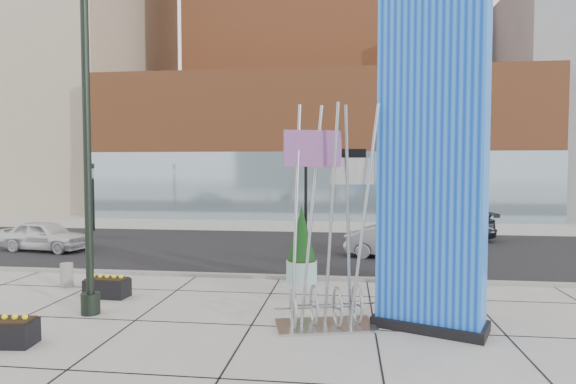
# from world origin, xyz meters

# --- Properties ---
(ground) EXTENTS (160.00, 160.00, 0.00)m
(ground) POSITION_xyz_m (0.00, 0.00, 0.00)
(ground) COLOR #9E9991
(ground) RESTS_ON ground
(street_asphalt) EXTENTS (80.00, 12.00, 0.02)m
(street_asphalt) POSITION_xyz_m (0.00, 10.00, 0.01)
(street_asphalt) COLOR black
(street_asphalt) RESTS_ON ground
(curb_edge) EXTENTS (80.00, 0.30, 0.12)m
(curb_edge) POSITION_xyz_m (0.00, 4.00, 0.06)
(curb_edge) COLOR gray
(curb_edge) RESTS_ON ground
(tower_podium) EXTENTS (34.00, 10.00, 11.00)m
(tower_podium) POSITION_xyz_m (1.00, 27.00, 5.50)
(tower_podium) COLOR #A0552E
(tower_podium) RESTS_ON ground
(tower_glass_front) EXTENTS (34.00, 0.60, 5.00)m
(tower_glass_front) POSITION_xyz_m (1.00, 22.20, 2.50)
(tower_glass_front) COLOR #8CA5B2
(tower_glass_front) RESTS_ON ground
(building_beige_left) EXTENTS (18.00, 20.00, 34.00)m
(building_beige_left) POSITION_xyz_m (-26.00, 34.00, 17.00)
(building_beige_left) COLOR tan
(building_beige_left) RESTS_ON ground
(blue_pylon) EXTENTS (2.86, 2.07, 8.71)m
(blue_pylon) POSITION_xyz_m (5.32, -0.69, 4.21)
(blue_pylon) COLOR blue
(blue_pylon) RESTS_ON ground
(lamp_post) EXTENTS (0.58, 0.49, 8.93)m
(lamp_post) POSITION_xyz_m (-3.42, -0.62, 3.66)
(lamp_post) COLOR black
(lamp_post) RESTS_ON ground
(public_art_sculpture) EXTENTS (2.60, 1.73, 5.42)m
(public_art_sculpture) POSITION_xyz_m (2.83, -0.89, 1.42)
(public_art_sculpture) COLOR #ACAEB1
(public_art_sculpture) RESTS_ON ground
(concrete_bollard) EXTENTS (0.40, 0.40, 0.77)m
(concrete_bollard) POSITION_xyz_m (-5.71, 2.00, 0.39)
(concrete_bollard) COLOR gray
(concrete_bollard) RESTS_ON ground
(overhead_street_sign) EXTENTS (2.13, 0.34, 4.50)m
(overhead_street_sign) POSITION_xyz_m (2.69, 3.80, 3.86)
(overhead_street_sign) COLOR black
(overhead_street_sign) RESTS_ON ground
(round_planter_east) EXTENTS (0.98, 0.98, 2.46)m
(round_planter_east) POSITION_xyz_m (6.28, 3.60, 1.16)
(round_planter_east) COLOR #91C3B8
(round_planter_east) RESTS_ON ground
(round_planter_mid) EXTENTS (1.05, 1.05, 2.63)m
(round_planter_mid) POSITION_xyz_m (5.20, 3.60, 1.24)
(round_planter_mid) COLOR #91C3B8
(round_planter_mid) RESTS_ON ground
(round_planter_west) EXTENTS (1.04, 1.04, 2.61)m
(round_planter_west) POSITION_xyz_m (1.80, 3.60, 1.23)
(round_planter_west) COLOR #91C3B8
(round_planter_west) RESTS_ON ground
(box_planter_north) EXTENTS (1.29, 0.70, 0.69)m
(box_planter_north) POSITION_xyz_m (-3.80, 1.00, 0.32)
(box_planter_north) COLOR black
(box_planter_north) RESTS_ON ground
(box_planter_south) EXTENTS (1.31, 0.75, 0.69)m
(box_planter_south) POSITION_xyz_m (-4.08, -2.96, 0.32)
(box_planter_south) COLOR black
(box_planter_south) RESTS_ON ground
(car_white_west) EXTENTS (4.27, 2.16, 1.40)m
(car_white_west) POSITION_xyz_m (-10.59, 8.15, 0.70)
(car_white_west) COLOR white
(car_white_west) RESTS_ON ground
(car_silver_mid) EXTENTS (4.38, 2.23, 1.38)m
(car_silver_mid) POSITION_xyz_m (5.35, 8.34, 0.69)
(car_silver_mid) COLOR #989AA0
(car_silver_mid) RESTS_ON ground
(car_dark_east) EXTENTS (5.58, 2.83, 1.55)m
(car_dark_east) POSITION_xyz_m (8.23, 13.36, 0.78)
(car_dark_east) COLOR black
(car_dark_east) RESTS_ON ground
(traffic_signal) EXTENTS (0.15, 0.18, 4.10)m
(traffic_signal) POSITION_xyz_m (-12.00, 15.00, 2.30)
(traffic_signal) COLOR black
(traffic_signal) RESTS_ON ground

